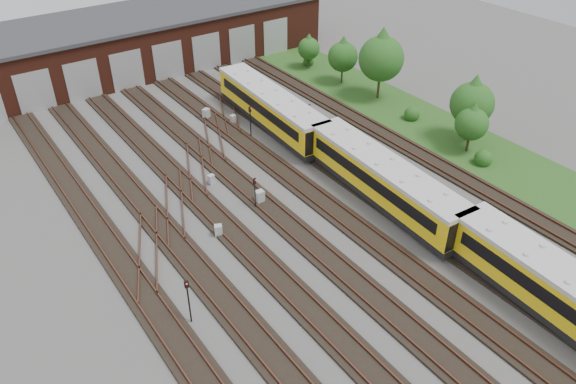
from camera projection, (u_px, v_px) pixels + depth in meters
ground at (332, 235)px, 41.81m from camera, size 120.00×120.00×0.00m
track_network at (325, 231)px, 42.06m from camera, size 30.40×70.00×0.33m
maintenance_shed at (123, 44)px, 67.03m from camera, size 51.00×12.50×6.35m
grass_verge at (415, 119)px, 57.62m from camera, size 8.00×55.00×0.05m
metro_train at (383, 180)px, 44.27m from camera, size 3.89×48.61×3.40m
signal_mast_0 at (188, 296)px, 33.51m from camera, size 0.28×0.26×3.38m
signal_mast_1 at (255, 189)px, 43.63m from camera, size 0.27×0.26×2.81m
signal_mast_2 at (250, 118)px, 53.22m from camera, size 0.30×0.29×3.25m
signal_mast_3 at (309, 113)px, 54.92m from camera, size 0.25×0.23×2.63m
relay_cabinet_0 at (218, 231)px, 41.50m from camera, size 0.70×0.65×0.94m
relay_cabinet_1 at (211, 179)px, 47.36m from camera, size 0.57×0.50×0.85m
relay_cabinet_2 at (260, 197)px, 44.96m from camera, size 0.69×0.58×1.13m
relay_cabinet_3 at (206, 114)px, 57.36m from camera, size 0.82×0.75×1.11m
relay_cabinet_4 at (233, 119)px, 56.61m from camera, size 0.64×0.57×0.89m
tree_0 at (343, 53)px, 63.23m from camera, size 3.40×3.40×5.64m
tree_1 at (309, 46)px, 67.52m from camera, size 2.64×2.64×4.37m
tree_2 at (382, 53)px, 58.97m from camera, size 4.81×4.81×7.97m
tree_3 at (472, 120)px, 50.36m from camera, size 3.01×3.01×4.99m
tree_4 at (473, 99)px, 51.50m from camera, size 4.05×4.05×6.71m
bush_0 at (484, 156)px, 49.81m from camera, size 1.60×1.60×1.60m
bush_1 at (412, 112)px, 57.14m from camera, size 1.59×1.59×1.59m
bush_2 at (309, 60)px, 69.59m from camera, size 1.33×1.33×1.33m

